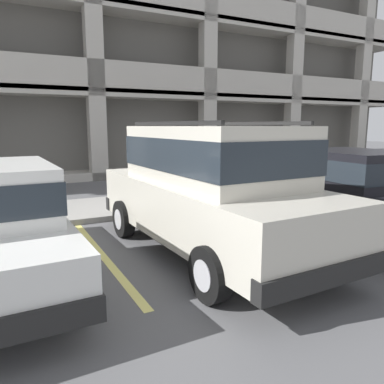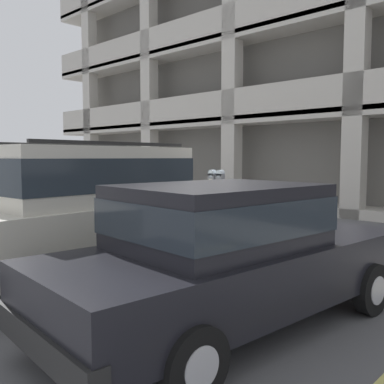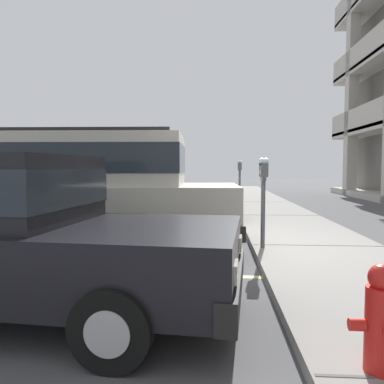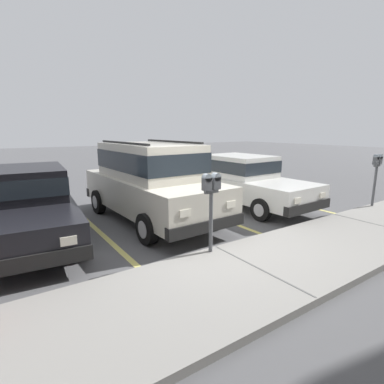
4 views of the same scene
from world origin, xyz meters
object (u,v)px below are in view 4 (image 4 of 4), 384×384
Objects in this scene: dark_hatchback at (27,203)px; parking_meter_far at (377,168)px; red_sedan at (243,179)px; parking_meter_near at (211,194)px; silver_suv at (150,179)px.

parking_meter_far reaches higher than dark_hatchback.
dark_hatchback is at bearing -18.27° from parking_meter_far.
red_sedan is 5.88m from dark_hatchback.
red_sedan is at bearing -141.53° from parking_meter_near.
parking_meter_far is at bearing 167.00° from dark_hatchback.
red_sedan is at bearing -42.74° from parking_meter_far.
silver_suv is 3.20× the size of parking_meter_far.
red_sedan is (-3.06, 0.20, -0.27)m from silver_suv.
red_sedan is at bearing -177.66° from dark_hatchback.
dark_hatchback is at bearing -47.43° from parking_meter_near.
dark_hatchback is 3.18× the size of parking_meter_near.
dark_hatchback is at bearing -4.14° from silver_suv.
parking_meter_near is 5.99m from parking_meter_far.
parking_meter_far reaches higher than parking_meter_near.
silver_suv is 3.34× the size of parking_meter_near.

